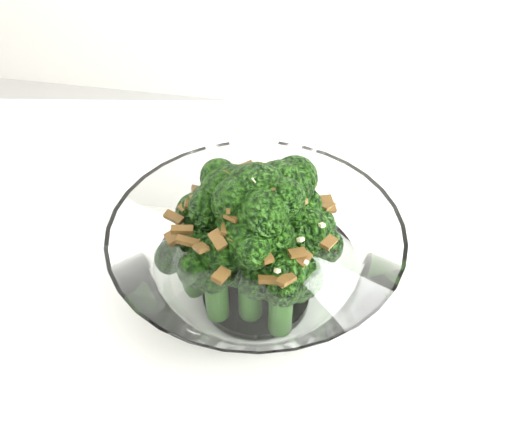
# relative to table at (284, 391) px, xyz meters

# --- Properties ---
(table) EXTENTS (1.31, 0.99, 0.75)m
(table) POSITION_rel_table_xyz_m (0.00, 0.00, 0.00)
(table) COLOR white
(table) RESTS_ON ground
(broccoli_dish) EXTENTS (0.24, 0.24, 0.15)m
(broccoli_dish) POSITION_rel_table_xyz_m (-0.04, 0.05, 0.13)
(broccoli_dish) COLOR white
(broccoli_dish) RESTS_ON table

